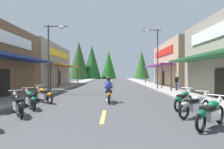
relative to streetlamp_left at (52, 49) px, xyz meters
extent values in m
cube|color=#424244|center=(4.90, 7.44, -3.95)|extent=(9.63, 77.21, 0.10)
cube|color=gray|center=(-1.26, 7.44, -3.84)|extent=(2.69, 77.21, 0.12)
cube|color=#9E9991|center=(11.06, 7.44, -3.84)|extent=(2.69, 77.21, 0.12)
cube|color=#E0C64C|center=(4.90, -8.46, -3.90)|extent=(0.16, 2.40, 0.01)
cube|color=#E0C64C|center=(4.90, -2.92, -3.90)|extent=(0.16, 2.40, 0.01)
cube|color=#E0C64C|center=(4.90, 3.41, -3.90)|extent=(0.16, 2.40, 0.01)
cube|color=#E0C64C|center=(4.90, 9.17, -3.90)|extent=(0.16, 2.40, 0.01)
cube|color=#E0C64C|center=(4.90, 14.98, -3.90)|extent=(0.16, 2.40, 0.01)
cube|color=#E0C64C|center=(4.90, 21.61, -3.90)|extent=(0.16, 2.40, 0.01)
cube|color=#E0C64C|center=(4.90, 28.26, -3.90)|extent=(0.16, 2.40, 0.01)
cube|color=#E0C64C|center=(4.90, 33.36, -3.90)|extent=(0.16, 2.40, 0.01)
cube|color=navy|center=(-1.70, -2.59, -1.00)|extent=(1.80, 10.75, 0.16)
cylinder|color=brown|center=(-1.00, 2.59, -2.49)|extent=(0.14, 0.14, 2.82)
cube|color=white|center=(-2.54, -2.59, 0.50)|extent=(0.10, 8.36, 0.90)
cube|color=black|center=(-2.56, -2.59, -2.85)|extent=(0.08, 1.10, 2.10)
cube|color=gray|center=(-5.90, 10.94, -0.96)|extent=(6.61, 13.38, 5.88)
cube|color=gold|center=(-1.70, 10.94, -1.00)|extent=(1.80, 12.05, 0.16)
cylinder|color=brown|center=(-1.00, 5.12, -2.49)|extent=(0.14, 0.14, 2.82)
cylinder|color=brown|center=(-1.00, 16.77, -2.49)|extent=(0.14, 0.14, 2.82)
cube|color=yellow|center=(-2.54, 10.94, 0.68)|extent=(0.10, 9.37, 0.90)
cube|color=black|center=(-2.56, 10.94, -2.85)|extent=(0.08, 1.10, 2.10)
cube|color=#236033|center=(11.51, -3.74, -1.00)|extent=(1.80, 10.94, 0.16)
cylinder|color=brown|center=(10.81, 1.53, -2.49)|extent=(0.14, 0.14, 2.82)
cube|color=white|center=(12.35, -3.74, 0.76)|extent=(0.10, 8.51, 0.90)
cube|color=black|center=(12.37, -3.74, -2.85)|extent=(0.08, 1.10, 2.10)
cube|color=tan|center=(15.95, 10.16, -0.86)|extent=(7.09, 12.05, 6.08)
cube|color=#8C338C|center=(11.51, 10.16, -1.00)|extent=(1.80, 10.84, 0.16)
cylinder|color=brown|center=(10.81, 4.94, -2.49)|extent=(0.14, 0.14, 2.82)
cylinder|color=brown|center=(10.81, 15.38, -2.49)|extent=(0.14, 0.14, 2.82)
cube|color=red|center=(12.35, 10.16, 0.84)|extent=(0.10, 8.43, 0.90)
cube|color=black|center=(12.37, 10.16, -2.85)|extent=(0.08, 1.10, 2.10)
cylinder|color=#474C51|center=(-0.31, 0.00, -0.92)|extent=(0.14, 0.14, 5.97)
cylinder|color=#474C51|center=(0.31, 0.00, 1.97)|extent=(2.05, 0.10, 0.10)
ellipsoid|color=silver|center=(0.84, 0.00, 1.87)|extent=(0.50, 0.30, 0.24)
cylinder|color=#474C51|center=(10.12, 4.02, -0.62)|extent=(0.14, 0.14, 6.56)
cylinder|color=#474C51|center=(9.49, 4.02, 2.55)|extent=(2.05, 0.10, 0.10)
ellipsoid|color=silver|center=(8.97, 4.02, 2.45)|extent=(0.50, 0.30, 0.24)
torus|color=black|center=(9.07, -9.52, -3.58)|extent=(0.55, 0.50, 0.64)
torus|color=black|center=(7.94, -10.51, -3.58)|extent=(0.55, 0.50, 0.64)
cube|color=silver|center=(8.50, -10.01, -3.50)|extent=(0.71, 0.67, 0.32)
ellipsoid|color=#0C5933|center=(8.65, -9.88, -3.18)|extent=(0.63, 0.61, 0.28)
cube|color=black|center=(8.31, -10.18, -3.22)|extent=(0.64, 0.61, 0.12)
ellipsoid|color=#0C5933|center=(7.97, -10.47, -3.35)|extent=(0.49, 0.47, 0.24)
cylinder|color=silver|center=(8.97, -9.61, -3.25)|extent=(0.32, 0.29, 0.71)
cylinder|color=silver|center=(8.88, -9.69, -2.88)|extent=(0.42, 0.48, 0.04)
sphere|color=white|center=(9.09, -9.50, -3.05)|extent=(0.16, 0.16, 0.16)
torus|color=black|center=(9.28, -8.07, -3.58)|extent=(0.59, 0.44, 0.64)
torus|color=black|center=(8.04, -8.91, -3.58)|extent=(0.59, 0.44, 0.64)
cube|color=silver|center=(8.66, -8.49, -3.50)|extent=(0.74, 0.62, 0.32)
ellipsoid|color=#99999E|center=(8.83, -8.38, -3.18)|extent=(0.64, 0.58, 0.28)
cube|color=black|center=(8.46, -8.63, -3.22)|extent=(0.65, 0.57, 0.12)
ellipsoid|color=#99999E|center=(8.08, -8.88, -3.35)|extent=(0.50, 0.45, 0.24)
cylinder|color=silver|center=(9.18, -8.15, -3.25)|extent=(0.34, 0.26, 0.71)
cylinder|color=silver|center=(9.08, -8.21, -2.88)|extent=(0.37, 0.52, 0.04)
sphere|color=white|center=(9.31, -8.06, -3.05)|extent=(0.16, 0.16, 0.16)
torus|color=black|center=(9.31, -6.30, -3.58)|extent=(0.50, 0.54, 0.64)
torus|color=black|center=(8.31, -7.42, -3.58)|extent=(0.50, 0.54, 0.64)
cube|color=silver|center=(8.81, -6.86, -3.50)|extent=(0.68, 0.71, 0.32)
ellipsoid|color=#0C5933|center=(8.94, -6.71, -3.18)|extent=(0.61, 0.63, 0.28)
cube|color=black|center=(8.64, -7.05, -3.22)|extent=(0.61, 0.63, 0.12)
ellipsoid|color=#0C5933|center=(8.34, -7.38, -3.35)|extent=(0.47, 0.49, 0.24)
cylinder|color=silver|center=(9.22, -6.40, -3.25)|extent=(0.29, 0.32, 0.71)
cylinder|color=silver|center=(9.14, -6.49, -2.88)|extent=(0.47, 0.43, 0.04)
sphere|color=white|center=(9.33, -6.28, -3.05)|extent=(0.16, 0.16, 0.16)
torus|color=black|center=(0.84, -7.68, -3.58)|extent=(0.46, 0.58, 0.64)
torus|color=black|center=(1.72, -8.89, -3.58)|extent=(0.46, 0.58, 0.64)
cube|color=silver|center=(1.28, -8.28, -3.50)|extent=(0.64, 0.73, 0.32)
ellipsoid|color=black|center=(1.16, -8.12, -3.18)|extent=(0.59, 0.64, 0.28)
cube|color=black|center=(1.43, -8.49, -3.22)|extent=(0.58, 0.65, 0.12)
ellipsoid|color=black|center=(1.69, -8.85, -3.35)|extent=(0.45, 0.50, 0.24)
cylinder|color=silver|center=(0.91, -7.78, -3.25)|extent=(0.27, 0.34, 0.71)
cylinder|color=silver|center=(0.98, -7.88, -2.88)|extent=(0.51, 0.39, 0.04)
sphere|color=white|center=(0.82, -7.66, -3.05)|extent=(0.16, 0.16, 0.16)
torus|color=black|center=(0.68, -6.19, -3.58)|extent=(0.46, 0.58, 0.64)
torus|color=black|center=(1.56, -7.40, -3.58)|extent=(0.46, 0.58, 0.64)
cube|color=silver|center=(1.12, -6.80, -3.50)|extent=(0.64, 0.73, 0.32)
ellipsoid|color=#0C5933|center=(1.00, -6.64, -3.18)|extent=(0.59, 0.64, 0.28)
cube|color=black|center=(1.27, -7.00, -3.22)|extent=(0.58, 0.65, 0.12)
ellipsoid|color=#0C5933|center=(1.53, -7.36, -3.35)|extent=(0.45, 0.50, 0.24)
cylinder|color=silver|center=(0.76, -6.30, -3.25)|extent=(0.27, 0.34, 0.71)
cylinder|color=silver|center=(0.83, -6.39, -2.88)|extent=(0.51, 0.39, 0.04)
sphere|color=white|center=(0.66, -6.17, -3.05)|extent=(0.16, 0.16, 0.16)
torus|color=black|center=(0.53, -4.41, -3.58)|extent=(0.54, 0.50, 0.64)
torus|color=black|center=(1.64, -5.41, -3.58)|extent=(0.54, 0.50, 0.64)
cube|color=silver|center=(1.09, -4.91, -3.50)|extent=(0.71, 0.68, 0.32)
ellipsoid|color=#BF660C|center=(0.94, -4.77, -3.18)|extent=(0.63, 0.61, 0.28)
cube|color=black|center=(1.27, -5.07, -3.22)|extent=(0.63, 0.61, 0.12)
ellipsoid|color=#BF660C|center=(1.61, -5.38, -3.35)|extent=(0.49, 0.47, 0.24)
cylinder|color=silver|center=(0.63, -4.49, -3.25)|extent=(0.32, 0.29, 0.71)
cylinder|color=silver|center=(0.71, -4.57, -2.88)|extent=(0.43, 0.47, 0.04)
sphere|color=white|center=(0.51, -4.39, -3.05)|extent=(0.16, 0.16, 0.16)
torus|color=black|center=(4.98, -3.94, -3.58)|extent=(0.14, 0.64, 0.64)
torus|color=black|center=(5.07, -5.44, -3.58)|extent=(0.14, 0.64, 0.64)
cube|color=silver|center=(5.03, -4.69, -3.50)|extent=(0.32, 0.71, 0.32)
ellipsoid|color=#BF660C|center=(5.01, -4.49, -3.18)|extent=(0.35, 0.58, 0.28)
cube|color=black|center=(5.04, -4.94, -3.22)|extent=(0.31, 0.61, 0.12)
ellipsoid|color=#BF660C|center=(5.06, -5.39, -3.35)|extent=(0.26, 0.45, 0.24)
cylinder|color=silver|center=(4.99, -4.07, -3.25)|extent=(0.08, 0.37, 0.71)
cylinder|color=silver|center=(5.00, -4.19, -2.88)|extent=(0.60, 0.07, 0.04)
sphere|color=white|center=(4.98, -3.91, -3.05)|extent=(0.16, 0.16, 0.16)
ellipsoid|color=#333F8C|center=(5.03, -4.84, -2.85)|extent=(0.40, 0.40, 0.64)
sphere|color=black|center=(5.03, -4.79, -2.45)|extent=(0.24, 0.24, 0.24)
cylinder|color=#333F8C|center=(4.86, -4.68, -3.20)|extent=(0.16, 0.43, 0.24)
cylinder|color=#333F8C|center=(4.81, -4.55, -2.85)|extent=(0.13, 0.51, 0.40)
cylinder|color=#333F8C|center=(5.18, -4.66, -3.20)|extent=(0.16, 0.43, 0.24)
cylinder|color=#333F8C|center=(5.22, -4.53, -2.85)|extent=(0.13, 0.51, 0.40)
torus|color=black|center=(4.62, 13.25, -3.58)|extent=(0.14, 0.65, 0.64)
torus|color=black|center=(4.52, 11.75, -3.58)|extent=(0.14, 0.65, 0.64)
cube|color=silver|center=(4.57, 12.50, -3.50)|extent=(0.33, 0.72, 0.32)
ellipsoid|color=#0C5933|center=(4.59, 12.70, -3.18)|extent=(0.36, 0.58, 0.28)
cube|color=black|center=(4.56, 12.25, -3.22)|extent=(0.32, 0.62, 0.12)
ellipsoid|color=#0C5933|center=(4.53, 11.80, -3.35)|extent=(0.27, 0.46, 0.24)
cylinder|color=silver|center=(4.61, 13.12, -3.25)|extent=(0.08, 0.37, 0.71)
cylinder|color=silver|center=(4.61, 13.00, -2.88)|extent=(0.60, 0.08, 0.04)
sphere|color=white|center=(4.63, 13.28, -3.05)|extent=(0.16, 0.16, 0.16)
ellipsoid|color=#B2A599|center=(4.56, 12.35, -2.85)|extent=(0.40, 0.40, 0.64)
sphere|color=black|center=(4.57, 12.40, -2.45)|extent=(0.24, 0.24, 0.24)
cylinder|color=#B2A599|center=(4.41, 12.53, -3.20)|extent=(0.17, 0.43, 0.24)
cylinder|color=#B2A599|center=(4.38, 12.66, -2.85)|extent=(0.13, 0.51, 0.40)
cylinder|color=#B2A599|center=(4.73, 12.51, -3.20)|extent=(0.17, 0.43, 0.24)
cylinder|color=#B2A599|center=(4.79, 12.63, -2.85)|extent=(0.13, 0.51, 0.40)
cylinder|color=#333F8C|center=(11.48, 2.12, -3.49)|extent=(0.14, 0.14, 0.83)
cylinder|color=#333F8C|center=(11.62, 2.22, -3.49)|extent=(0.14, 0.14, 0.83)
ellipsoid|color=black|center=(11.55, 2.17, -2.78)|extent=(0.44, 0.42, 0.59)
cylinder|color=black|center=(11.36, 2.03, -2.75)|extent=(0.09, 0.09, 0.56)
cylinder|color=black|center=(11.74, 2.31, -2.75)|extent=(0.09, 0.09, 0.56)
sphere|color=beige|center=(11.55, 2.17, -2.36)|extent=(0.23, 0.23, 0.23)
cone|color=#2D6123|center=(15.04, 47.55, 0.84)|extent=(5.31, 5.31, 9.48)
cone|color=#2A5323|center=(-5.64, 43.10, 2.12)|extent=(6.74, 6.74, 12.04)
cone|color=#1F5A23|center=(-1.54, 44.40, 0.58)|extent=(5.03, 5.03, 8.98)
cone|color=#256823|center=(3.76, 47.99, 0.90)|extent=(5.38, 5.38, 9.62)
cone|color=#224D23|center=(-1.79, 45.56, 1.66)|extent=(6.24, 6.24, 11.14)
camera|label=1|loc=(5.31, -16.08, -2.14)|focal=29.79mm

